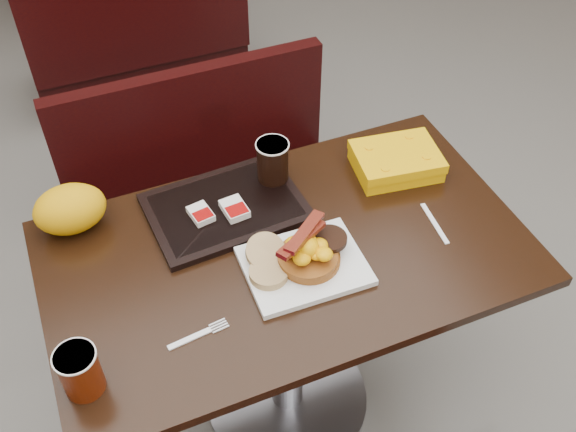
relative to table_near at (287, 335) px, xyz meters
name	(u,v)px	position (x,y,z in m)	size (l,w,h in m)	color
floor	(287,400)	(0.00, 0.00, -0.38)	(6.00, 7.00, 0.01)	gray
table_near	(287,335)	(0.00, 0.00, 0.00)	(1.20, 0.70, 0.75)	black
bench_near_n	(212,186)	(0.00, 0.70, -0.02)	(1.00, 0.46, 0.72)	black
bench_far_s	(133,27)	(0.00, 1.90, -0.02)	(1.00, 0.46, 0.72)	black
platter	(304,266)	(0.02, -0.07, 0.38)	(0.29, 0.22, 0.02)	white
pancake_stack	(309,257)	(0.03, -0.07, 0.41)	(0.15, 0.15, 0.03)	brown
sausage_patty	(330,239)	(0.09, -0.05, 0.43)	(0.09, 0.09, 0.01)	black
scrambled_eggs	(307,249)	(0.02, -0.08, 0.45)	(0.10, 0.09, 0.05)	orange
bacon_strips	(302,238)	(0.01, -0.07, 0.48)	(0.16, 0.07, 0.01)	#40040A
muffin_bottom	(269,273)	(-0.08, -0.08, 0.40)	(0.09, 0.09, 0.02)	tan
muffin_top	(265,252)	(-0.06, -0.02, 0.41)	(0.10, 0.10, 0.02)	tan
coffee_cup_near	(80,372)	(-0.54, -0.19, 0.43)	(0.08, 0.08, 0.12)	maroon
fork	(190,339)	(-0.30, -0.16, 0.38)	(0.14, 0.03, 0.00)	white
knife	(435,223)	(0.39, -0.07, 0.38)	(0.15, 0.01, 0.00)	white
condiment_syrup	(222,246)	(-0.15, 0.07, 0.38)	(0.04, 0.03, 0.01)	#AA2C07
condiment_ketchup	(256,232)	(-0.05, 0.08, 0.38)	(0.04, 0.03, 0.01)	#8C0504
tray	(226,208)	(-0.10, 0.19, 0.38)	(0.40, 0.28, 0.02)	black
hashbrown_sleeve_left	(201,214)	(-0.17, 0.17, 0.40)	(0.05, 0.07, 0.02)	silver
hashbrown_sleeve_right	(235,209)	(-0.08, 0.16, 0.40)	(0.06, 0.08, 0.02)	silver
coffee_cup_far	(273,161)	(0.06, 0.24, 0.45)	(0.08, 0.08, 0.12)	black
clamshell	(396,161)	(0.40, 0.16, 0.41)	(0.23, 0.17, 0.06)	#F0AB04
paper_bag	(70,209)	(-0.47, 0.28, 0.44)	(0.18, 0.13, 0.13)	#F0AB08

